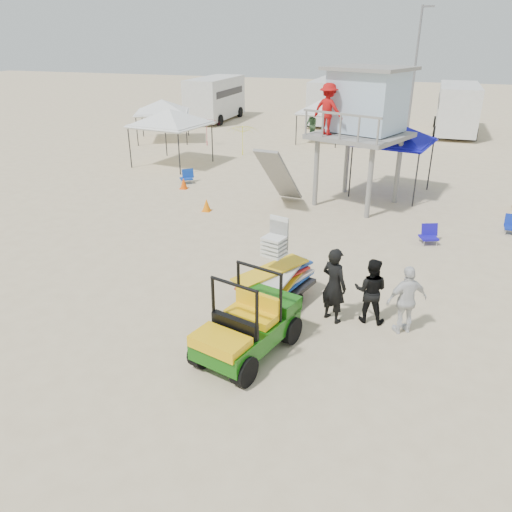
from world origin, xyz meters
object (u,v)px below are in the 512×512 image
(surf_trailer, at_px, (277,275))
(lifeguard_tower, at_px, (361,106))
(man_left, at_px, (334,285))
(canopy_blue, at_px, (396,126))
(utility_cart, at_px, (246,319))

(surf_trailer, bearing_deg, lifeguard_tower, 86.22)
(man_left, relative_size, lifeguard_tower, 0.37)
(man_left, relative_size, canopy_blue, 0.55)
(utility_cart, distance_m, lifeguard_tower, 11.92)
(utility_cart, bearing_deg, canopy_blue, 81.85)
(utility_cart, relative_size, lifeguard_tower, 0.53)
(canopy_blue, bearing_deg, lifeguard_tower, -125.15)
(surf_trailer, relative_size, man_left, 1.31)
(surf_trailer, bearing_deg, canopy_blue, 80.19)
(canopy_blue, bearing_deg, utility_cart, -98.15)
(utility_cart, relative_size, surf_trailer, 1.10)
(surf_trailer, height_order, canopy_blue, canopy_blue)
(surf_trailer, distance_m, man_left, 1.55)
(lifeguard_tower, distance_m, canopy_blue, 2.46)
(utility_cart, height_order, lifeguard_tower, lifeguard_tower)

